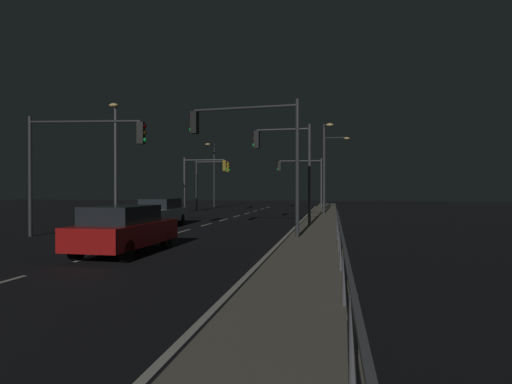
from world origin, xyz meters
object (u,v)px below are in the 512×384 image
object	(u,v)px
traffic_light_mid_left	(249,140)
traffic_light_near_left	(204,173)
car_oncoming	(159,212)
traffic_light_mid_right	(301,173)
street_lamp_corner	(329,165)
car	(124,229)
traffic_light_far_right	(285,155)
street_lamp_across_street	(213,169)
traffic_light_overhead_east	(211,174)
street_lamp_median	(115,152)
street_lamp_far_end	(325,160)
traffic_light_near_right	(81,150)

from	to	relation	value
traffic_light_mid_left	traffic_light_near_left	xyz separation A→B (m)	(-8.02, 19.32, -0.62)
car_oncoming	traffic_light_mid_right	xyz separation A→B (m)	(6.31, 20.72, 2.92)
street_lamp_corner	car	bearing A→B (deg)	-101.95
traffic_light_mid_left	traffic_light_far_right	distance (m)	5.88
traffic_light_far_right	street_lamp_across_street	size ratio (longest dim) A/B	0.74
traffic_light_near_left	car	bearing A→B (deg)	-78.53
car	traffic_light_overhead_east	world-z (taller)	traffic_light_overhead_east
car	traffic_light_far_right	distance (m)	11.76
traffic_light_overhead_east	car	bearing A→B (deg)	-79.40
street_lamp_corner	street_lamp_across_street	bearing A→B (deg)	157.43
traffic_light_overhead_east	street_lamp_median	xyz separation A→B (m)	(-1.86, -15.17, 0.91)
traffic_light_far_right	street_lamp_far_end	bearing A→B (deg)	79.98
car_oncoming	traffic_light_mid_left	world-z (taller)	traffic_light_mid_left
car	traffic_light_overhead_east	distance (m)	27.94
traffic_light_overhead_east	traffic_light_near_right	bearing A→B (deg)	-88.02
car_oncoming	traffic_light_mid_left	xyz separation A→B (m)	(5.98, -4.67, 3.32)
traffic_light_far_right	street_lamp_median	distance (m)	11.10
traffic_light_near_right	street_lamp_far_end	xyz separation A→B (m)	(10.30, 17.41, 0.62)
car_oncoming	street_lamp_corner	xyz separation A→B (m)	(9.08, 19.96, 3.66)
traffic_light_mid_right	traffic_light_mid_left	world-z (taller)	traffic_light_mid_left
street_lamp_across_street	traffic_light_near_right	bearing A→B (deg)	-84.71
car	traffic_light_far_right	world-z (taller)	traffic_light_far_right
traffic_light_mid_right	traffic_light_near_right	xyz separation A→B (m)	(-7.78, -25.80, 0.08)
traffic_light_near_right	traffic_light_overhead_east	bearing A→B (deg)	91.98
traffic_light_far_right	traffic_light_near_left	world-z (taller)	traffic_light_far_right
traffic_light_near_left	traffic_light_far_right	bearing A→B (deg)	-56.64
car_oncoming	street_lamp_far_end	size ratio (longest dim) A/B	0.62
traffic_light_near_left	street_lamp_corner	distance (m)	12.36
car	street_lamp_across_street	distance (m)	35.89
traffic_light_mid_right	street_lamp_across_street	distance (m)	11.67
street_lamp_corner	street_lamp_across_street	xyz separation A→B (m)	(-13.38, 5.56, -0.00)
car	street_lamp_median	world-z (taller)	street_lamp_median
traffic_light_mid_right	traffic_light_far_right	world-z (taller)	traffic_light_far_right
traffic_light_mid_left	traffic_light_overhead_east	xyz separation A→B (m)	(-8.25, 22.55, -0.61)
traffic_light_mid_left	street_lamp_corner	xyz separation A→B (m)	(3.09, 24.63, 0.34)
car	car_oncoming	world-z (taller)	same
traffic_light_near_left	street_lamp_far_end	bearing A→B (deg)	-12.05
traffic_light_mid_left	street_lamp_median	size ratio (longest dim) A/B	0.76
traffic_light_far_right	traffic_light_near_left	size ratio (longest dim) A/B	1.10
traffic_light_mid_right	traffic_light_near_right	bearing A→B (deg)	-106.77
traffic_light_near_left	street_lamp_across_street	world-z (taller)	street_lamp_across_street
traffic_light_near_right	traffic_light_mid_left	distance (m)	7.47
car_oncoming	traffic_light_overhead_east	distance (m)	18.22
traffic_light_near_right	traffic_light_near_left	bearing A→B (deg)	91.65
car_oncoming	traffic_light_near_left	xyz separation A→B (m)	(-2.04, 14.64, 2.71)
traffic_light_overhead_east	street_lamp_median	distance (m)	15.32
car_oncoming	traffic_light_near_left	world-z (taller)	traffic_light_near_left
traffic_light_far_right	street_lamp_across_street	xyz separation A→B (m)	(-11.16, 24.38, 0.51)
car_oncoming	traffic_light_mid_left	size ratio (longest dim) A/B	0.79
traffic_light_near_right	traffic_light_far_right	bearing A→B (deg)	36.77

